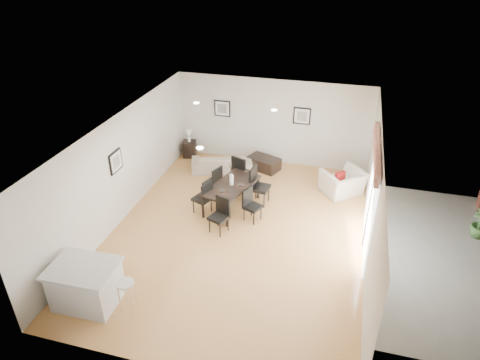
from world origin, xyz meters
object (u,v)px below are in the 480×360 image
(dining_chair_wfar, at_px, (215,181))
(dining_chair_efar, at_px, (257,183))
(dining_chair_wnear, at_px, (204,196))
(kitchen_island, at_px, (86,284))
(dining_table, at_px, (232,187))
(sofa, at_px, (222,163))
(armchair, at_px, (343,182))
(bar_stool, at_px, (126,286))
(dining_chair_head, at_px, (221,213))
(side_table, at_px, (190,149))
(coffee_table, at_px, (264,163))
(dining_chair_foot, at_px, (241,171))
(dining_chair_enear, at_px, (250,203))

(dining_chair_wfar, relative_size, dining_chair_efar, 0.88)
(dining_chair_wnear, xyz_separation_m, kitchen_island, (-1.17, -3.57, -0.07))
(dining_table, relative_size, dining_chair_wnear, 1.99)
(sofa, xyz_separation_m, armchair, (3.68, -0.42, 0.08))
(dining_chair_wnear, height_order, dining_chair_wfar, dining_chair_wnear)
(sofa, distance_m, bar_stool, 5.98)
(dining_chair_wnear, height_order, dining_chair_head, dining_chair_wnear)
(dining_chair_efar, relative_size, side_table, 1.97)
(coffee_table, bearing_deg, kitchen_island, -86.44)
(dining_chair_wnear, distance_m, dining_chair_efar, 1.48)
(coffee_table, xyz_separation_m, side_table, (-2.54, 0.24, 0.07))
(dining_chair_head, xyz_separation_m, bar_stool, (-0.92, -2.97, 0.10))
(armchair, height_order, dining_chair_foot, dining_chair_foot)
(dining_chair_wnear, relative_size, dining_chair_foot, 0.91)
(dining_chair_enear, bearing_deg, dining_chair_wfar, 79.50)
(dining_table, distance_m, dining_chair_foot, 1.04)
(dining_chair_enear, bearing_deg, kitchen_island, 169.47)
(dining_chair_enear, bearing_deg, side_table, 65.55)
(armchair, relative_size, dining_chair_head, 1.17)
(dining_chair_wnear, relative_size, kitchen_island, 0.73)
(dining_chair_wnear, distance_m, dining_chair_wfar, 0.84)
(dining_chair_wfar, xyz_separation_m, dining_chair_head, (0.63, -1.44, -0.00))
(sofa, relative_size, coffee_table, 1.91)
(dining_table, xyz_separation_m, coffee_table, (0.35, 2.39, -0.44))
(dining_chair_wfar, height_order, dining_chair_efar, dining_chair_efar)
(dining_chair_foot, distance_m, side_table, 2.70)
(dining_table, xyz_separation_m, bar_stool, (-0.89, -4.02, -0.02))
(dining_chair_enear, xyz_separation_m, kitchen_island, (-2.38, -3.63, -0.04))
(side_table, bearing_deg, sofa, -27.15)
(dining_chair_head, height_order, dining_chair_foot, dining_chair_foot)
(dining_chair_efar, bearing_deg, kitchen_island, 159.52)
(kitchen_island, bearing_deg, bar_stool, -1.27)
(dining_chair_wnear, bearing_deg, bar_stool, 15.36)
(dining_table, distance_m, dining_chair_head, 1.06)
(dining_chair_enear, relative_size, coffee_table, 0.91)
(sofa, bearing_deg, dining_chair_wnear, 78.16)
(dining_chair_wfar, xyz_separation_m, dining_chair_efar, (1.18, 0.04, 0.07))
(armchair, relative_size, dining_table, 0.58)
(sofa, xyz_separation_m, dining_chair_enear, (1.49, -2.34, 0.22))
(dining_table, height_order, dining_chair_wfar, dining_chair_wfar)
(dining_chair_efar, xyz_separation_m, dining_chair_head, (-0.56, -1.48, -0.08))
(dining_chair_enear, relative_size, bar_stool, 1.23)
(sofa, bearing_deg, dining_chair_enear, 103.80)
(dining_chair_efar, bearing_deg, dining_table, 133.95)
(dining_chair_head, bearing_deg, dining_chair_foot, 111.80)
(armchair, height_order, coffee_table, armchair)
(dining_chair_head, bearing_deg, dining_chair_wnear, 156.45)
(dining_chair_wfar, bearing_deg, kitchen_island, 4.70)
(sofa, distance_m, dining_chair_efar, 2.13)
(armchair, distance_m, kitchen_island, 7.19)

